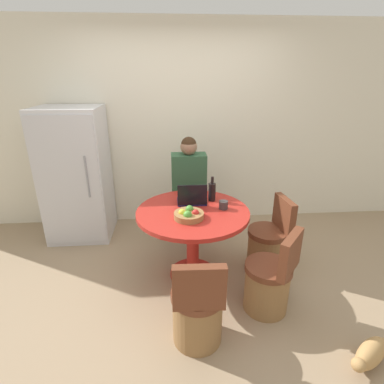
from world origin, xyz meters
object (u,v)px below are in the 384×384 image
(chair_near_camera, at_px, (198,312))
(fruit_bowl, at_px, (189,215))
(person_seated, at_px, (189,186))
(handbag, at_px, (267,280))
(bottle, at_px, (212,191))
(chair_right_side, at_px, (268,245))
(chair_near_right_corner, at_px, (269,283))
(laptop, at_px, (192,199))
(cat, at_px, (370,354))
(refrigerator, at_px, (76,175))
(dining_table, at_px, (193,227))

(chair_near_camera, xyz_separation_m, fruit_bowl, (-0.02, 0.65, 0.51))
(person_seated, xyz_separation_m, handbag, (0.68, -1.07, -0.58))
(bottle, xyz_separation_m, handbag, (0.48, -0.53, -0.72))
(chair_right_side, height_order, chair_near_camera, same)
(chair_near_right_corner, height_order, laptop, laptop)
(chair_near_camera, height_order, cat, chair_near_camera)
(refrigerator, relative_size, dining_table, 1.49)
(chair_near_camera, distance_m, laptop, 1.10)
(dining_table, distance_m, laptop, 0.28)
(chair_near_camera, relative_size, cat, 1.89)
(dining_table, height_order, bottle, bottle)
(chair_right_side, relative_size, cat, 1.89)
(dining_table, bearing_deg, chair_near_right_corner, -39.76)
(refrigerator, bearing_deg, dining_table, -36.40)
(bottle, height_order, handbag, bottle)
(person_seated, bearing_deg, laptop, 89.38)
(chair_right_side, height_order, cat, chair_right_side)
(chair_near_camera, relative_size, handbag, 2.64)
(person_seated, xyz_separation_m, fruit_bowl, (-0.06, -0.93, 0.08))
(person_seated, height_order, bottle, person_seated)
(fruit_bowl, bearing_deg, person_seated, 86.37)
(handbag, bearing_deg, cat, -58.74)
(dining_table, bearing_deg, chair_near_camera, -91.86)
(chair_right_side, distance_m, bottle, 0.84)
(dining_table, height_order, person_seated, person_seated)
(chair_near_camera, height_order, chair_near_right_corner, same)
(laptop, height_order, fruit_bowl, laptop)
(person_seated, height_order, laptop, person_seated)
(chair_near_right_corner, relative_size, cat, 1.89)
(cat, height_order, handbag, handbag)
(fruit_bowl, bearing_deg, dining_table, 73.07)
(person_seated, bearing_deg, dining_table, 89.25)
(laptop, height_order, handbag, laptop)
(refrigerator, relative_size, chair_near_right_corner, 2.04)
(chair_right_side, xyz_separation_m, person_seated, (-0.80, 0.67, 0.43))
(bottle, bearing_deg, fruit_bowl, -124.07)
(dining_table, height_order, chair_near_right_corner, chair_near_right_corner)
(refrigerator, height_order, cat, refrigerator)
(chair_right_side, bearing_deg, chair_near_camera, -49.18)
(bottle, bearing_deg, chair_near_right_corner, -61.31)
(person_seated, distance_m, laptop, 0.61)
(handbag, bearing_deg, chair_near_camera, -144.60)
(chair_near_camera, relative_size, person_seated, 0.61)
(chair_near_camera, height_order, person_seated, person_seated)
(fruit_bowl, xyz_separation_m, handbag, (0.74, -0.14, -0.65))
(dining_table, distance_m, chair_near_right_corner, 0.86)
(person_seated, distance_m, handbag, 1.39)
(chair_near_right_corner, relative_size, fruit_bowl, 2.92)
(chair_near_right_corner, bearing_deg, dining_table, -90.00)
(chair_right_side, xyz_separation_m, chair_near_right_corner, (-0.18, -0.61, 0.00))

